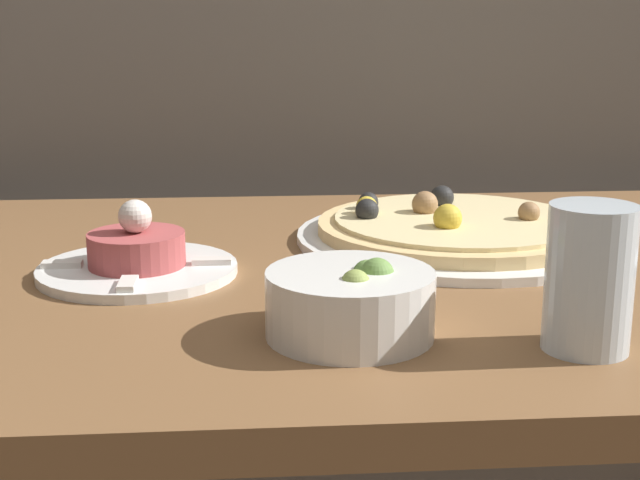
# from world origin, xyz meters

# --- Properties ---
(dining_table) EXTENTS (1.36, 0.77, 0.76)m
(dining_table) POSITION_xyz_m (0.00, 0.38, 0.66)
(dining_table) COLOR brown
(dining_table) RESTS_ON ground_plane
(pizza_plate) EXTENTS (0.38, 0.38, 0.06)m
(pizza_plate) POSITION_xyz_m (0.08, 0.48, 0.78)
(pizza_plate) COLOR white
(pizza_plate) RESTS_ON dining_table
(tartare_plate) EXTENTS (0.20, 0.20, 0.08)m
(tartare_plate) POSITION_xyz_m (-0.27, 0.36, 0.78)
(tartare_plate) COLOR white
(tartare_plate) RESTS_ON dining_table
(small_bowl) EXTENTS (0.14, 0.14, 0.07)m
(small_bowl) POSITION_xyz_m (-0.08, 0.17, 0.79)
(small_bowl) COLOR white
(small_bowl) RESTS_ON dining_table
(drinking_glass) EXTENTS (0.07, 0.07, 0.12)m
(drinking_glass) POSITION_xyz_m (0.11, 0.12, 0.82)
(drinking_glass) COLOR silver
(drinking_glass) RESTS_ON dining_table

